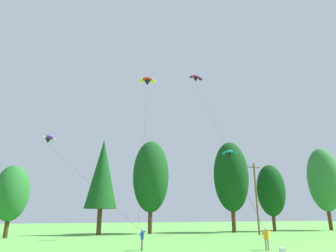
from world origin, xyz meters
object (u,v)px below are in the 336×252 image
Objects in this scene: parafoil_kite_far_red_yellow at (147,81)px; picnic_cooler at (282,250)px; parafoil_kite_mid_magenta at (196,78)px; kite_flyer_near at (142,237)px; utility_pole at (256,196)px; kite_flyer_mid at (266,237)px; parafoil_kite_low_teal at (229,153)px; parafoil_kite_high_purple at (48,139)px.

parafoil_kite_far_red_yellow is 35.32m from picnic_cooler.
parafoil_kite_mid_magenta is 37.15× the size of picnic_cooler.
kite_flyer_near reaches higher than picnic_cooler.
parafoil_kite_far_red_yellow reaches higher than parafoil_kite_mid_magenta.
parafoil_kite_far_red_yellow reaches higher than utility_pole.
kite_flyer_mid is 3.25× the size of picnic_cooler.
utility_pole is 0.52× the size of parafoil_kite_mid_magenta.
parafoil_kite_far_red_yellow is at bearing 105.21° from parafoil_kite_mid_magenta.
parafoil_kite_low_teal is at bearing 34.28° from parafoil_kite_mid_magenta.
utility_pole is 19.50× the size of picnic_cooler.
utility_pole is at bearing 18.21° from parafoil_kite_mid_magenta.
parafoil_kite_high_purple is 0.82× the size of parafoil_kite_mid_magenta.
parafoil_kite_mid_magenta is at bearing -145.72° from parafoil_kite_low_teal.
parafoil_kite_low_teal is (11.66, -5.82, -12.67)m from parafoil_kite_far_red_yellow.
parafoil_kite_far_red_yellow is at bearing 34.79° from picnic_cooler.
utility_pole is 6.00× the size of kite_flyer_mid.
kite_flyer_near is 3.25× the size of picnic_cooler.
utility_pole is 25.28m from parafoil_kite_far_red_yellow.
picnic_cooler is (-9.09, -19.66, -11.66)m from parafoil_kite_low_teal.
parafoil_kite_high_purple reaches higher than picnic_cooler.
parafoil_kite_mid_magenta reaches higher than parafoil_kite_low_teal.
kite_flyer_mid is 22.92m from parafoil_kite_low_teal.
parafoil_kite_far_red_yellow is (14.42, 5.16, 12.71)m from parafoil_kite_high_purple.
parafoil_kite_high_purple is 28.92m from picnic_cooler.
parafoil_kite_far_red_yellow reaches higher than picnic_cooler.
kite_flyer_near is 0.09× the size of parafoil_kite_low_teal.
parafoil_kite_high_purple reaches higher than kite_flyer_mid.
utility_pole is 20.39m from kite_flyer_mid.
utility_pole is 0.64× the size of parafoil_kite_high_purple.
kite_flyer_mid is at bearing -83.90° from parafoil_kite_far_red_yellow.
parafoil_kite_far_red_yellow is at bearing 19.69° from parafoil_kite_high_purple.
kite_flyer_near is 0.11× the size of parafoil_kite_high_purple.
picnic_cooler is at bearing -92.44° from parafoil_kite_mid_magenta.
parafoil_kite_low_teal reaches higher than parafoil_kite_high_purple.
parafoil_kite_mid_magenta reaches higher than utility_pole.
picnic_cooler is at bearing -50.11° from parafoil_kite_high_purple.
parafoil_kite_far_red_yellow is (-2.55, 23.85, 23.50)m from kite_flyer_mid.
parafoil_kite_far_red_yellow is 1.24× the size of parafoil_kite_low_teal.
parafoil_kite_far_red_yellow reaches higher than kite_flyer_mid.
picnic_cooler is at bearing -89.37° from kite_flyer_mid.
parafoil_kite_far_red_yellow is (-14.47, 7.89, 19.16)m from utility_pole.
kite_flyer_mid is (9.21, -3.56, 0.00)m from kite_flyer_near.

